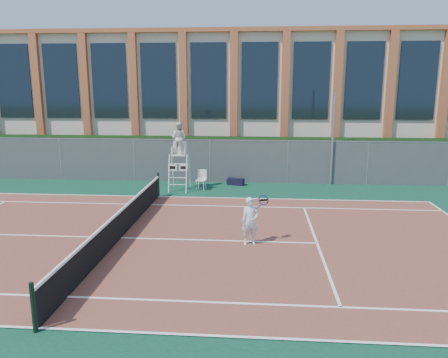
# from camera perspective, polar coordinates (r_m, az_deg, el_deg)

# --- Properties ---
(ground) EXTENTS (120.00, 120.00, 0.00)m
(ground) POSITION_cam_1_polar(r_m,az_deg,el_deg) (14.91, -13.36, -7.60)
(ground) COLOR #233814
(apron) EXTENTS (36.00, 20.00, 0.01)m
(apron) POSITION_cam_1_polar(r_m,az_deg,el_deg) (15.81, -12.26, -6.38)
(apron) COLOR #0C3726
(apron) RESTS_ON ground
(tennis_court) EXTENTS (23.77, 10.97, 0.02)m
(tennis_court) POSITION_cam_1_polar(r_m,az_deg,el_deg) (14.90, -13.36, -7.52)
(tennis_court) COLOR brown
(tennis_court) RESTS_ON apron
(tennis_net) EXTENTS (0.10, 11.30, 1.10)m
(tennis_net) POSITION_cam_1_polar(r_m,az_deg,el_deg) (14.74, -13.46, -5.63)
(tennis_net) COLOR black
(tennis_net) RESTS_ON ground
(fence) EXTENTS (40.00, 0.06, 2.20)m
(fence) POSITION_cam_1_polar(r_m,az_deg,el_deg) (22.91, -6.84, 2.36)
(fence) COLOR #595E60
(fence) RESTS_ON ground
(hedge) EXTENTS (40.00, 1.40, 2.20)m
(hedge) POSITION_cam_1_polar(r_m,az_deg,el_deg) (24.07, -6.29, 2.85)
(hedge) COLOR black
(hedge) RESTS_ON ground
(building) EXTENTS (45.00, 10.60, 8.22)m
(building) POSITION_cam_1_polar(r_m,az_deg,el_deg) (31.62, -3.71, 10.64)
(building) COLOR beige
(building) RESTS_ON ground
(steel_pole) EXTENTS (0.12, 0.12, 4.62)m
(steel_pole) POSITION_cam_1_polar(r_m,az_deg,el_deg) (22.50, 13.99, 5.03)
(steel_pole) COLOR #9EA0A5
(steel_pole) RESTS_ON ground
(umpire_chair) EXTENTS (0.92, 1.42, 3.31)m
(umpire_chair) POSITION_cam_1_polar(r_m,az_deg,el_deg) (20.88, -5.91, 5.08)
(umpire_chair) COLOR white
(umpire_chair) RESTS_ON ground
(plastic_chair) EXTENTS (0.52, 0.52, 0.96)m
(plastic_chair) POSITION_cam_1_polar(r_m,az_deg,el_deg) (21.12, -2.94, 0.16)
(plastic_chair) COLOR silver
(plastic_chair) RESTS_ON apron
(sports_bag_near) EXTENTS (0.87, 0.54, 0.35)m
(sports_bag_near) POSITION_cam_1_polar(r_m,az_deg,el_deg) (22.10, 1.56, -0.33)
(sports_bag_near) COLOR black
(sports_bag_near) RESTS_ON apron
(sports_bag_far) EXTENTS (0.60, 0.28, 0.23)m
(sports_bag_far) POSITION_cam_1_polar(r_m,az_deg,el_deg) (22.36, 1.11, -0.33)
(sports_bag_far) COLOR black
(sports_bag_far) RESTS_ON apron
(tennis_player) EXTENTS (0.91, 0.66, 1.55)m
(tennis_player) POSITION_cam_1_polar(r_m,az_deg,el_deg) (13.72, 3.46, -5.49)
(tennis_player) COLOR silver
(tennis_player) RESTS_ON tennis_court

